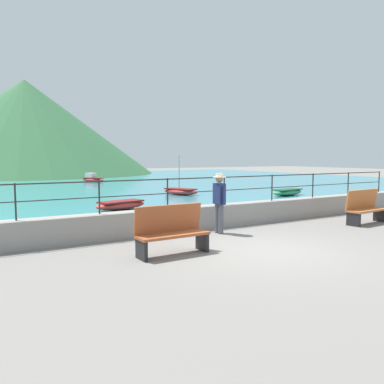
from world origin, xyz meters
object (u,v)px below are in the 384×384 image
at_px(bench_far, 365,207).
at_px(boat_5, 287,192).
at_px(boat_0, 180,191).
at_px(person_walking, 219,200).
at_px(boat_1, 93,179).
at_px(bench_main, 171,230).
at_px(boat_4, 121,205).

xyz_separation_m(bench_far, boat_5, (4.18, 7.75, -0.30)).
distance_m(boat_0, boat_5, 6.01).
bearing_deg(person_walking, boat_0, 66.42).
relative_size(bench_far, boat_1, 0.71).
xyz_separation_m(bench_main, boat_0, (6.71, 11.45, -0.30)).
height_order(boat_1, boat_4, boat_1).
bearing_deg(bench_far, bench_main, -177.92).
xyz_separation_m(boat_0, boat_1, (-0.92, 13.74, 0.06)).
distance_m(bench_main, boat_5, 14.14).
xyz_separation_m(bench_main, bench_far, (7.46, 0.27, 0.00)).
bearing_deg(person_walking, boat_1, 81.71).
bearing_deg(bench_far, boat_4, 129.86).
bearing_deg(boat_0, person_walking, -113.58).
bearing_deg(boat_0, bench_main, -120.38).
distance_m(bench_far, boat_1, 24.97).
xyz_separation_m(bench_main, boat_1, (5.80, 25.19, -0.23)).
height_order(bench_main, boat_0, boat_0).
xyz_separation_m(person_walking, boat_4, (-0.76, 5.92, -0.72)).
height_order(bench_far, person_walking, person_walking).
height_order(bench_far, boat_0, boat_0).
distance_m(person_walking, boat_5, 11.44).
height_order(person_walking, boat_4, person_walking).
relative_size(bench_far, boat_5, 0.72).
relative_size(boat_0, boat_5, 1.02).
height_order(bench_far, boat_5, bench_far).
height_order(boat_0, boat_4, boat_0).
xyz_separation_m(bench_main, boat_4, (1.57, 7.33, -0.30)).
distance_m(person_walking, boat_0, 10.97).
xyz_separation_m(bench_far, person_walking, (-5.13, 1.14, 0.42)).
height_order(boat_0, boat_5, boat_0).
relative_size(bench_main, boat_5, 0.71).
bearing_deg(boat_1, bench_far, -86.17).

